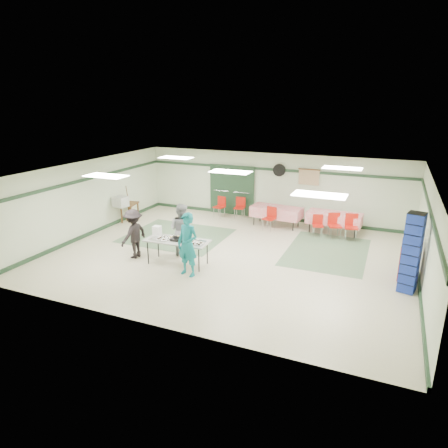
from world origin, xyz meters
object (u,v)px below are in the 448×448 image
at_px(chair_a, 334,223).
at_px(chair_c, 351,224).
at_px(crate_stack_blue_b, 408,257).
at_px(volunteer_grey, 181,230).
at_px(dining_table_a, 334,218).
at_px(volunteer_dark, 134,234).
at_px(volunteer_teal, 188,245).
at_px(crate_stack_red, 408,264).
at_px(chair_loose_b, 220,205).
at_px(printer_table, 129,206).
at_px(serving_table, 177,241).
at_px(crate_stack_blue_a, 411,253).
at_px(office_printer, 120,202).
at_px(chair_loose_a, 240,205).
at_px(chair_d, 270,216).
at_px(chair_b, 318,223).
at_px(dining_table_b, 276,212).
at_px(broom, 129,203).

bearing_deg(chair_a, chair_c, -22.64).
relative_size(chair_c, crate_stack_blue_b, 0.78).
bearing_deg(volunteer_grey, dining_table_a, -129.93).
relative_size(volunteer_dark, crate_stack_blue_b, 1.30).
distance_m(volunteer_teal, chair_a, 5.87).
xyz_separation_m(volunteer_teal, volunteer_grey, (-0.90, 1.27, -0.06)).
bearing_deg(volunteer_teal, volunteer_dark, 177.99).
xyz_separation_m(volunteer_grey, dining_table_a, (4.11, 4.14, -0.27)).
height_order(dining_table_a, crate_stack_red, crate_stack_red).
bearing_deg(chair_loose_b, printer_table, -134.34).
distance_m(serving_table, crate_stack_blue_a, 6.38).
bearing_deg(volunteer_teal, office_printer, 157.27).
relative_size(chair_loose_a, crate_stack_blue_b, 0.73).
bearing_deg(chair_loose_a, chair_a, -19.77).
relative_size(volunteer_grey, chair_d, 1.91).
bearing_deg(crate_stack_blue_b, volunteer_grey, -171.77).
distance_m(volunteer_grey, chair_loose_a, 4.64).
height_order(volunteer_grey, chair_d, volunteer_grey).
relative_size(volunteer_grey, chair_loose_b, 1.93).
bearing_deg(serving_table, chair_d, 66.78).
bearing_deg(chair_d, chair_b, 13.47).
xyz_separation_m(dining_table_b, crate_stack_red, (4.66, -3.46, -0.06)).
bearing_deg(printer_table, chair_loose_b, 22.17).
relative_size(chair_loose_b, crate_stack_red, 0.86).
bearing_deg(chair_a, chair_b, 157.23).
bearing_deg(dining_table_b, broom, -159.37).
relative_size(volunteer_grey, crate_stack_red, 1.67).
bearing_deg(broom, dining_table_a, 21.37).
distance_m(volunteer_teal, dining_table_b, 5.51).
xyz_separation_m(chair_a, chair_loose_a, (-3.99, 1.05, -0.02)).
bearing_deg(crate_stack_blue_b, chair_b, 138.47).
relative_size(volunteer_dark, chair_b, 1.97).
distance_m(dining_table_b, broom, 5.95).
bearing_deg(chair_loose_a, chair_loose_b, -170.89).
distance_m(chair_b, office_printer, 7.56).
distance_m(dining_table_b, chair_loose_a, 1.76).
xyz_separation_m(volunteer_teal, chair_b, (2.73, 4.83, -0.43)).
xyz_separation_m(chair_b, chair_loose_a, (-3.41, 1.06, 0.05)).
bearing_deg(chair_c, broom, 178.16).
xyz_separation_m(volunteer_teal, printer_table, (-4.63, 3.69, -0.28)).
height_order(volunteer_teal, chair_loose_a, volunteer_teal).
relative_size(chair_loose_b, broom, 0.61).
relative_size(crate_stack_blue_a, broom, 1.47).
height_order(chair_b, office_printer, office_printer).
bearing_deg(printer_table, crate_stack_red, -19.92).
bearing_deg(dining_table_a, chair_b, -127.56).
bearing_deg(chair_b, dining_table_b, 145.73).
bearing_deg(chair_b, volunteer_teal, -135.12).
relative_size(dining_table_a, chair_loose_b, 2.29).
distance_m(volunteer_grey, crate_stack_blue_a, 6.58).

